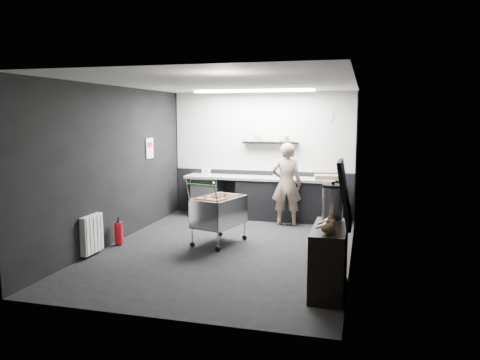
# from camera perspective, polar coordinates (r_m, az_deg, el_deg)

# --- Properties ---
(floor) EXTENTS (5.50, 5.50, 0.00)m
(floor) POSITION_cam_1_polar(r_m,az_deg,el_deg) (7.83, -1.64, -8.41)
(floor) COLOR black
(floor) RESTS_ON ground
(ceiling) EXTENTS (5.50, 5.50, 0.00)m
(ceiling) POSITION_cam_1_polar(r_m,az_deg,el_deg) (7.53, -1.72, 11.71)
(ceiling) COLOR silver
(ceiling) RESTS_ON wall_back
(wall_back) EXTENTS (5.50, 0.00, 5.50)m
(wall_back) POSITION_cam_1_polar(r_m,az_deg,el_deg) (10.22, 2.75, 3.12)
(wall_back) COLOR black
(wall_back) RESTS_ON floor
(wall_front) EXTENTS (5.50, 0.00, 5.50)m
(wall_front) POSITION_cam_1_polar(r_m,az_deg,el_deg) (5.02, -10.72, -1.97)
(wall_front) COLOR black
(wall_front) RESTS_ON floor
(wall_left) EXTENTS (0.00, 5.50, 5.50)m
(wall_left) POSITION_cam_1_polar(r_m,az_deg,el_deg) (8.36, -14.94, 1.80)
(wall_left) COLOR black
(wall_left) RESTS_ON floor
(wall_right) EXTENTS (0.00, 5.50, 5.50)m
(wall_right) POSITION_cam_1_polar(r_m,az_deg,el_deg) (7.25, 13.64, 0.95)
(wall_right) COLOR black
(wall_right) RESTS_ON floor
(kitchen_wall_panel) EXTENTS (3.95, 0.02, 1.70)m
(kitchen_wall_panel) POSITION_cam_1_polar(r_m,az_deg,el_deg) (10.17, 2.74, 5.92)
(kitchen_wall_panel) COLOR silver
(kitchen_wall_panel) RESTS_ON wall_back
(dado_panel) EXTENTS (3.95, 0.02, 1.00)m
(dado_panel) POSITION_cam_1_polar(r_m,az_deg,el_deg) (10.30, 2.69, -1.61)
(dado_panel) COLOR black
(dado_panel) RESTS_ON wall_back
(floating_shelf) EXTENTS (1.20, 0.22, 0.04)m
(floating_shelf) POSITION_cam_1_polar(r_m,az_deg,el_deg) (10.03, 3.72, 4.57)
(floating_shelf) COLOR black
(floating_shelf) RESTS_ON wall_back
(wall_clock) EXTENTS (0.20, 0.03, 0.20)m
(wall_clock) POSITION_cam_1_polar(r_m,az_deg,el_deg) (9.95, 10.71, 7.47)
(wall_clock) COLOR white
(wall_clock) RESTS_ON wall_back
(poster) EXTENTS (0.02, 0.30, 0.40)m
(poster) POSITION_cam_1_polar(r_m,az_deg,el_deg) (9.48, -10.96, 3.82)
(poster) COLOR white
(poster) RESTS_ON wall_left
(poster_red_band) EXTENTS (0.02, 0.22, 0.10)m
(poster_red_band) POSITION_cam_1_polar(r_m,az_deg,el_deg) (9.47, -10.95, 4.25)
(poster_red_band) COLOR red
(poster_red_band) RESTS_ON poster
(radiator) EXTENTS (0.10, 0.50, 0.60)m
(radiator) POSITION_cam_1_polar(r_m,az_deg,el_deg) (7.74, -17.62, -6.30)
(radiator) COLOR white
(radiator) RESTS_ON wall_left
(ceiling_strip) EXTENTS (2.40, 0.20, 0.04)m
(ceiling_strip) POSITION_cam_1_polar(r_m,az_deg,el_deg) (9.32, 1.60, 10.79)
(ceiling_strip) COLOR white
(ceiling_strip) RESTS_ON ceiling
(prep_counter) EXTENTS (3.20, 0.61, 0.90)m
(prep_counter) POSITION_cam_1_polar(r_m,az_deg,el_deg) (9.98, 3.07, -2.16)
(prep_counter) COLOR black
(prep_counter) RESTS_ON floor
(person) EXTENTS (0.65, 0.46, 1.66)m
(person) POSITION_cam_1_polar(r_m,az_deg,el_deg) (9.39, 5.69, -0.51)
(person) COLOR beige
(person) RESTS_ON floor
(shopping_cart) EXTENTS (0.86, 1.16, 1.10)m
(shopping_cart) POSITION_cam_1_polar(r_m,az_deg,el_deg) (8.04, -2.61, -4.12)
(shopping_cart) COLOR silver
(shopping_cart) RESTS_ON floor
(sideboard) EXTENTS (0.47, 1.10, 1.65)m
(sideboard) POSITION_cam_1_polar(r_m,az_deg,el_deg) (6.02, 10.95, -8.34)
(sideboard) COLOR black
(sideboard) RESTS_ON floor
(fire_extinguisher) EXTENTS (0.14, 0.14, 0.46)m
(fire_extinguisher) POSITION_cam_1_polar(r_m,az_deg,el_deg) (8.28, -14.56, -6.18)
(fire_extinguisher) COLOR red
(fire_extinguisher) RESTS_ON floor
(cardboard_box) EXTENTS (0.53, 0.43, 0.09)m
(cardboard_box) POSITION_cam_1_polar(r_m,az_deg,el_deg) (9.68, 10.49, 0.33)
(cardboard_box) COLOR #9F7855
(cardboard_box) RESTS_ON prep_counter
(pink_tub) EXTENTS (0.21, 0.21, 0.21)m
(pink_tub) POSITION_cam_1_polar(r_m,az_deg,el_deg) (9.85, 4.64, 0.92)
(pink_tub) COLOR beige
(pink_tub) RESTS_ON prep_counter
(white_container) EXTENTS (0.16, 0.13, 0.14)m
(white_container) POSITION_cam_1_polar(r_m,az_deg,el_deg) (10.21, -4.17, 0.97)
(white_container) COLOR white
(white_container) RESTS_ON prep_counter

